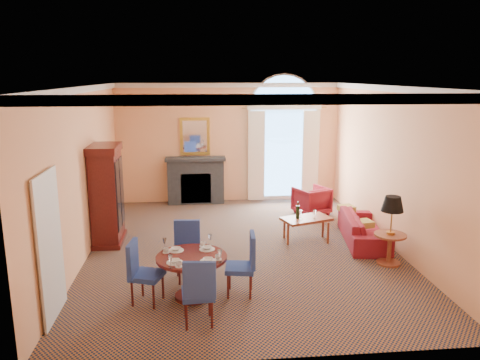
{
  "coord_description": "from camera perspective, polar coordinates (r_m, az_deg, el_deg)",
  "views": [
    {
      "loc": [
        -0.91,
        -8.79,
        3.4
      ],
      "look_at": [
        0.0,
        0.5,
        1.3
      ],
      "focal_mm": 35.0,
      "sensor_mm": 36.0,
      "label": 1
    }
  ],
  "objects": [
    {
      "name": "dining_chair_west",
      "position": [
        7.29,
        -12.07,
        -10.49
      ],
      "size": [
        0.57,
        0.57,
        0.99
      ],
      "rotation": [
        0.0,
        0.0,
        -1.92
      ],
      "color": "navy",
      "rests_on": "ground"
    },
    {
      "name": "side_table",
      "position": [
        8.91,
        17.96,
        -4.81
      ],
      "size": [
        0.58,
        0.58,
        1.26
      ],
      "color": "brown",
      "rests_on": "ground"
    },
    {
      "name": "dining_chair_east",
      "position": [
        7.43,
        0.73,
        -9.75
      ],
      "size": [
        0.5,
        0.5,
        0.99
      ],
      "rotation": [
        0.0,
        0.0,
        1.42
      ],
      "color": "navy",
      "rests_on": "ground"
    },
    {
      "name": "ground",
      "position": [
        9.47,
        0.3,
        -8.36
      ],
      "size": [
        7.5,
        7.5,
        0.0
      ],
      "primitive_type": "plane",
      "color": "#142340",
      "rests_on": "ground"
    },
    {
      "name": "sofa",
      "position": [
        10.09,
        14.84,
        -5.74
      ],
      "size": [
        1.05,
        2.05,
        0.57
      ],
      "primitive_type": "imported",
      "rotation": [
        0.0,
        0.0,
        1.42
      ],
      "color": "maroon",
      "rests_on": "ground"
    },
    {
      "name": "room_envelope",
      "position": [
        9.54,
        -0.25,
        7.32
      ],
      "size": [
        6.04,
        7.52,
        3.45
      ],
      "color": "#FFB279",
      "rests_on": "ground"
    },
    {
      "name": "coffee_table",
      "position": [
        9.85,
        8.03,
        -4.8
      ],
      "size": [
        1.12,
        0.84,
        0.86
      ],
      "rotation": [
        0.0,
        0.0,
        0.33
      ],
      "color": "brown",
      "rests_on": "ground"
    },
    {
      "name": "armchair",
      "position": [
        11.78,
        8.7,
        -2.49
      ],
      "size": [
        0.99,
        1.0,
        0.7
      ],
      "primitive_type": "imported",
      "rotation": [
        0.0,
        0.0,
        3.56
      ],
      "color": "maroon",
      "rests_on": "ground"
    },
    {
      "name": "armoire",
      "position": [
        9.93,
        -15.93,
        -1.91
      ],
      "size": [
        0.59,
        1.04,
        2.04
      ],
      "color": "#3F100E",
      "rests_on": "ground"
    },
    {
      "name": "dining_chair_south",
      "position": [
        6.55,
        -5.05,
        -13.03
      ],
      "size": [
        0.48,
        0.49,
        0.99
      ],
      "rotation": [
        0.0,
        0.0,
        0.06
      ],
      "color": "navy",
      "rests_on": "ground"
    },
    {
      "name": "dining_table",
      "position": [
        7.36,
        -5.9,
        -10.43
      ],
      "size": [
        1.1,
        1.1,
        0.89
      ],
      "color": "#3F100E",
      "rests_on": "ground"
    },
    {
      "name": "dining_chair_north",
      "position": [
        8.06,
        -6.38,
        -8.0
      ],
      "size": [
        0.49,
        0.5,
        0.99
      ],
      "rotation": [
        0.0,
        0.0,
        3.25
      ],
      "color": "navy",
      "rests_on": "ground"
    }
  ]
}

